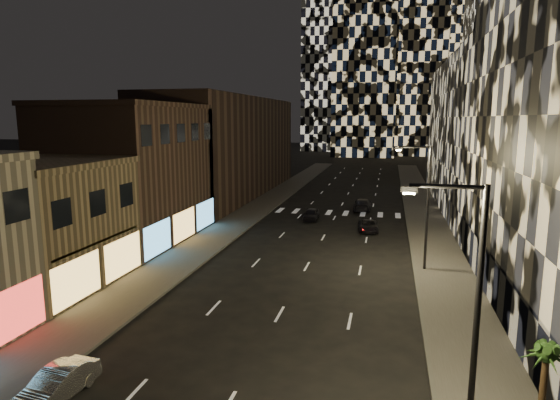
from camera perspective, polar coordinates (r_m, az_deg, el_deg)
The scene contains 16 objects.
sidewalk_left at distance 57.84m, azimuth -2.90°, elevation -1.05°, with size 4.00×120.00×0.15m, color #47443F.
sidewalk_right at distance 55.81m, azimuth 17.26°, elevation -1.89°, with size 4.00×120.00×0.15m, color #47443F.
curb_left at distance 57.30m, azimuth -0.88°, elevation -1.14°, with size 0.20×120.00×0.15m, color #4C4C47.
curb_right at distance 55.69m, azimuth 15.11°, elevation -1.81°, with size 0.20×120.00×0.15m, color #4C4C47.
retail_tan at distance 34.95m, azimuth -27.93°, elevation -2.90°, with size 10.00×10.00×8.00m, color #7D6A4B.
retail_brown at distance 44.64m, azimuth -17.63°, elevation 2.95°, with size 10.00×15.00×12.00m, color #453027.
retail_filler_left at distance 68.58m, azimuth -6.28°, elevation 6.46°, with size 10.00×40.00×14.00m, color #453027.
midrise_base at distance 31.27m, azimuth 24.83°, elevation -8.82°, with size 0.60×25.00×3.00m, color #383838.
midrise_filler_right at distance 63.21m, azimuth 26.39°, elevation 7.03°, with size 16.00×40.00×18.00m, color #232326.
streetlight_near at distance 15.84m, azimuth 22.08°, elevation -11.91°, with size 2.55×0.25×9.00m.
streetlight_far at distance 35.11m, azimuth 17.21°, elevation 0.13°, with size 2.55×0.25×9.00m.
car_silver_parked at distance 21.79m, azimuth -25.63°, elevation -19.70°, with size 1.33×3.82×1.26m, color #98989D.
car_dark_midlane at distance 51.72m, azimuth 3.84°, elevation -1.75°, with size 1.48×3.67×1.25m, color black.
car_dark_oncoming at distance 57.69m, azimuth 10.06°, elevation -0.56°, with size 2.03×4.99×1.45m, color black.
car_dark_rightlane at distance 47.19m, azimuth 10.70°, elevation -3.13°, with size 1.82×3.95×1.10m, color black.
palm_tree at distance 18.74m, azimuth 29.68°, elevation -16.62°, with size 1.80×1.81×3.55m.
Camera 1 is at (5.78, -4.55, 11.04)m, focal length 30.00 mm.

